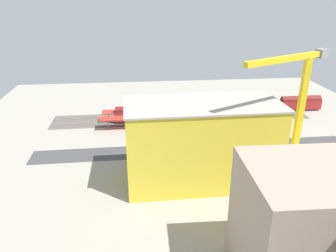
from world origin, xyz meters
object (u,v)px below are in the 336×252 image
construction_building (201,144)px  platform_canopy_near (179,116)px  parked_car_2 (178,143)px  traffic_light (236,142)px  box_truck_0 (201,150)px  street_tree_1 (151,147)px  platform_canopy_far (164,110)px  tower_crane (296,109)px  street_tree_0 (155,143)px  locomotive (245,108)px  box_truck_2 (198,150)px  parked_car_1 (202,142)px  freight_coach_far (138,114)px  box_truck_1 (149,152)px  parked_car_0 (225,141)px  passenger_coach (300,103)px  street_tree_2 (183,145)px  parked_car_3 (156,144)px

construction_building → platform_canopy_near: bearing=-90.1°
parked_car_2 → traffic_light: (-16.38, 7.61, 3.25)m
box_truck_0 → street_tree_1: (14.93, 1.15, 2.46)m
platform_canopy_near → traffic_light: 27.52m
platform_canopy_far → street_tree_1: size_ratio=7.41×
tower_crane → street_tree_0: 38.51m
locomotive → box_truck_2: size_ratio=1.71×
locomotive → construction_building: bearing=60.0°
parked_car_1 → freight_coach_far: bearing=-47.1°
tower_crane → box_truck_1: bearing=-25.6°
street_tree_1 → parked_car_0: bearing=-159.6°
parked_car_2 → box_truck_2: box_truck_2 is taller
tower_crane → construction_building: bearing=-6.7°
passenger_coach → parked_car_2: passenger_coach is taller
platform_canopy_far → street_tree_2: bearing=94.3°
tower_crane → traffic_light: (8.43, -15.94, -15.63)m
tower_crane → box_truck_2: 31.14m
passenger_coach → parked_car_2: (54.38, 27.99, -2.49)m
passenger_coach → box_truck_1: bearing=28.6°
parked_car_2 → street_tree_0: street_tree_0 is taller
freight_coach_far → tower_crane: bearing=129.4°
platform_canopy_near → freight_coach_far: bearing=-20.6°
street_tree_2 → parked_car_1: bearing=-129.0°
box_truck_2 → platform_canopy_near: bearing=-83.9°
construction_building → tower_crane: 23.92m
parked_car_0 → construction_building: 26.33m
locomotive → parked_car_2: bearing=41.8°
passenger_coach → construction_building: size_ratio=0.46×
freight_coach_far → parked_car_1: (-20.18, 21.71, -2.55)m
parked_car_3 → box_truck_2: size_ratio=0.43×
street_tree_1 → street_tree_2: size_ratio=0.97×
box_truck_0 → street_tree_0: bearing=5.8°
locomotive → parked_car_2: locomotive is taller
platform_canopy_near → parked_car_1: platform_canopy_near is taller
platform_canopy_near → box_truck_2: (-2.53, 23.69, -2.20)m
platform_canopy_near → passenger_coach: (-51.89, -11.84, -0.67)m
locomotive → parked_car_3: (38.22, 27.59, -1.13)m
passenger_coach → street_tree_0: 72.55m
parked_car_2 → freight_coach_far: bearing=-60.3°
parked_car_2 → street_tree_1: size_ratio=0.67×
box_truck_1 → street_tree_2: 10.62m
platform_canopy_far → traffic_light: (-18.65, 30.86, 0.17)m
tower_crane → traffic_light: bearing=-62.1°
box_truck_2 → street_tree_1: street_tree_1 is taller
platform_canopy_near → parked_car_1: size_ratio=12.81×
street_tree_0 → box_truck_2: bearing=-173.0°
parked_car_2 → street_tree_1: bearing=43.9°
platform_canopy_near → platform_canopy_far: platform_canopy_near is taller
street_tree_2 → box_truck_0: bearing=-163.9°
locomotive → box_truck_1: 53.92m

